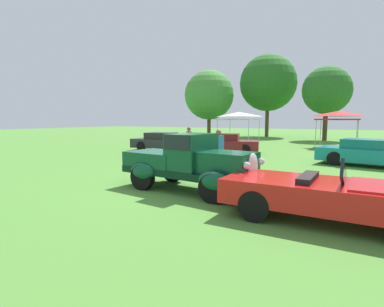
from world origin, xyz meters
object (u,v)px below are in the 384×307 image
at_px(spectator_between_cars, 189,141).
at_px(feature_pickup_truck, 189,162).
at_px(show_car_teal, 369,153).
at_px(canopy_tent_center_field, 338,115).
at_px(spectator_near_truck, 218,148).
at_px(show_car_burgundy, 227,144).
at_px(canopy_tent_left_field, 239,115).
at_px(neighbor_convertible, 335,195).
at_px(show_car_charcoal, 163,142).

bearing_deg(spectator_between_cars, feature_pickup_truck, -59.49).
distance_m(show_car_teal, canopy_tent_center_field, 9.29).
relative_size(feature_pickup_truck, spectator_near_truck, 2.60).
xyz_separation_m(feature_pickup_truck, show_car_burgundy, (-3.01, 9.79, -0.27)).
relative_size(spectator_between_cars, canopy_tent_center_field, 0.59).
bearing_deg(show_car_teal, spectator_between_cars, -171.49).
relative_size(spectator_between_cars, canopy_tent_left_field, 0.57).
height_order(feature_pickup_truck, spectator_between_cars, feature_pickup_truck).
relative_size(canopy_tent_left_field, canopy_tent_center_field, 1.03).
bearing_deg(neighbor_convertible, show_car_teal, 85.82).
height_order(show_car_burgundy, canopy_tent_center_field, canopy_tent_center_field).
distance_m(show_car_charcoal, canopy_tent_left_field, 7.97).
distance_m(spectator_near_truck, canopy_tent_left_field, 13.27).
relative_size(spectator_near_truck, spectator_between_cars, 1.00).
height_order(show_car_teal, canopy_tent_left_field, canopy_tent_left_field).
xyz_separation_m(show_car_teal, canopy_tent_center_field, (-2.02, 8.89, 1.82)).
bearing_deg(feature_pickup_truck, canopy_tent_center_field, 81.16).
bearing_deg(show_car_teal, canopy_tent_center_field, 102.78).
bearing_deg(spectator_near_truck, show_car_charcoal, 141.28).
bearing_deg(spectator_between_cars, canopy_tent_left_field, 94.79).
distance_m(feature_pickup_truck, canopy_tent_center_field, 17.25).
relative_size(show_car_charcoal, show_car_teal, 0.96).
height_order(feature_pickup_truck, show_car_teal, feature_pickup_truck).
bearing_deg(show_car_burgundy, feature_pickup_truck, -72.92).
distance_m(feature_pickup_truck, show_car_teal, 9.34).
distance_m(show_car_charcoal, show_car_teal, 12.07).
bearing_deg(show_car_charcoal, spectator_near_truck, -38.72).
distance_m(feature_pickup_truck, spectator_between_cars, 7.89).
xyz_separation_m(show_car_charcoal, canopy_tent_center_field, (10.01, 7.92, 1.82)).
xyz_separation_m(neighbor_convertible, canopy_tent_center_field, (-1.36, 17.92, 1.84)).
xyz_separation_m(spectator_near_truck, canopy_tent_left_field, (-3.97, 12.57, 1.51)).
bearing_deg(spectator_near_truck, neighbor_convertible, -44.59).
xyz_separation_m(spectator_near_truck, canopy_tent_center_field, (3.47, 13.16, 1.51)).
bearing_deg(show_car_teal, show_car_charcoal, 175.39).
bearing_deg(neighbor_convertible, show_car_charcoal, 138.66).
height_order(spectator_between_cars, canopy_tent_center_field, canopy_tent_center_field).
xyz_separation_m(show_car_charcoal, show_car_burgundy, (4.36, 0.73, -0.00)).
xyz_separation_m(show_car_charcoal, spectator_near_truck, (6.54, -5.24, 0.31)).
xyz_separation_m(feature_pickup_truck, spectator_near_truck, (-0.83, 3.82, 0.05)).
relative_size(show_car_charcoal, show_car_burgundy, 1.07).
xyz_separation_m(feature_pickup_truck, canopy_tent_left_field, (-4.81, 16.39, 1.56)).
bearing_deg(spectator_between_cars, show_car_teal, 8.51).
xyz_separation_m(show_car_teal, canopy_tent_left_field, (-9.46, 8.30, 1.82)).
xyz_separation_m(neighbor_convertible, show_car_burgundy, (-7.01, 10.73, 0.02)).
height_order(feature_pickup_truck, canopy_tent_center_field, canopy_tent_center_field).
distance_m(show_car_teal, spectator_near_truck, 6.96).
distance_m(neighbor_convertible, canopy_tent_left_field, 19.52).
height_order(show_car_charcoal, show_car_teal, same).
relative_size(feature_pickup_truck, spectator_between_cars, 2.60).
relative_size(show_car_burgundy, canopy_tent_left_field, 1.39).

